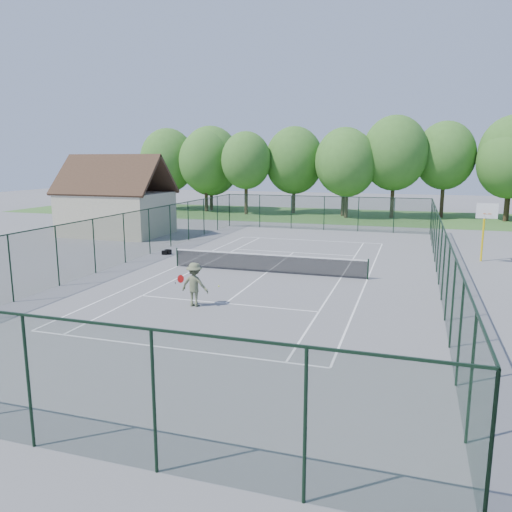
{
  "coord_description": "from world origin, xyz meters",
  "views": [
    {
      "loc": [
        7.62,
        -25.97,
        6.15
      ],
      "look_at": [
        0.0,
        -2.0,
        1.3
      ],
      "focal_mm": 35.0,
      "sensor_mm": 36.0,
      "label": 1
    }
  ],
  "objects_px": {
    "basketball_goal": "(485,221)",
    "tennis_player": "(195,284)",
    "sports_bag_a": "(168,252)",
    "tennis_net": "(267,262)"
  },
  "relations": [
    {
      "from": "sports_bag_a",
      "to": "tennis_player",
      "type": "relative_size",
      "value": 0.22
    },
    {
      "from": "basketball_goal",
      "to": "tennis_net",
      "type": "bearing_deg",
      "value": -150.8
    },
    {
      "from": "tennis_net",
      "to": "basketball_goal",
      "type": "bearing_deg",
      "value": 29.2
    },
    {
      "from": "basketball_goal",
      "to": "tennis_player",
      "type": "height_order",
      "value": "basketball_goal"
    },
    {
      "from": "tennis_player",
      "to": "basketball_goal",
      "type": "bearing_deg",
      "value": 46.85
    },
    {
      "from": "tennis_net",
      "to": "basketball_goal",
      "type": "distance_m",
      "value": 13.58
    },
    {
      "from": "sports_bag_a",
      "to": "tennis_player",
      "type": "bearing_deg",
      "value": -43.58
    },
    {
      "from": "tennis_net",
      "to": "sports_bag_a",
      "type": "relative_size",
      "value": 27.11
    },
    {
      "from": "tennis_net",
      "to": "sports_bag_a",
      "type": "xyz_separation_m",
      "value": [
        -7.78,
        3.23,
        -0.41
      ]
    },
    {
      "from": "tennis_player",
      "to": "sports_bag_a",
      "type": "bearing_deg",
      "value": 122.74
    }
  ]
}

